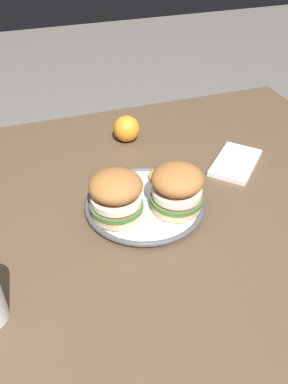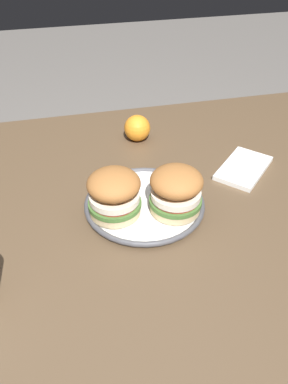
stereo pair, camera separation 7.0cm
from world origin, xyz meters
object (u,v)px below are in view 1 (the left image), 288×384
at_px(dinner_plate, 144,203).
at_px(whole_orange, 126,129).
at_px(dining_table, 128,239).
at_px(sandwich_half_left, 177,188).
at_px(sandwich_half_right, 116,195).

relative_size(dinner_plate, whole_orange, 3.69).
xyz_separation_m(dining_table, sandwich_half_left, (-0.10, 0.04, 0.16)).
bearing_deg(dining_table, sandwich_half_left, 157.78).
relative_size(sandwich_half_left, whole_orange, 1.74).
relative_size(dinner_plate, sandwich_half_left, 2.12).
distance_m(dining_table, dinner_plate, 0.10).
xyz_separation_m(sandwich_half_left, whole_orange, (0.01, -0.33, -0.03)).
distance_m(dining_table, sandwich_half_left, 0.19).
bearing_deg(dinner_plate, sandwich_half_left, 142.67).
relative_size(dining_table, whole_orange, 18.44).
height_order(sandwich_half_left, whole_orange, sandwich_half_left).
bearing_deg(sandwich_half_left, whole_orange, -88.19).
bearing_deg(whole_orange, dining_table, 73.21).
bearing_deg(dining_table, sandwich_half_right, 35.40).
distance_m(dinner_plate, sandwich_half_left, 0.09).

